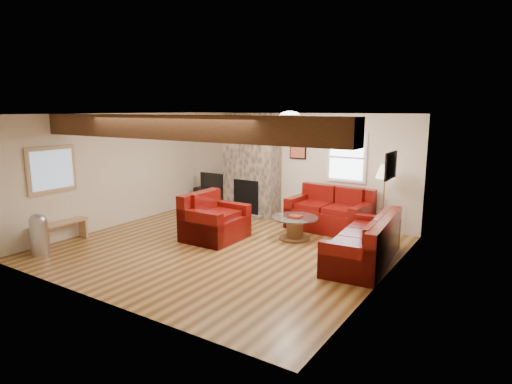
{
  "coord_description": "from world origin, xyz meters",
  "views": [
    {
      "loc": [
        4.73,
        -6.2,
        2.59
      ],
      "look_at": [
        0.48,
        0.4,
        1.06
      ],
      "focal_mm": 30.0,
      "sensor_mm": 36.0,
      "label": 1
    }
  ],
  "objects_px": {
    "loveseat": "(329,209)",
    "armchair_red": "(215,217)",
    "sofa_three": "(363,239)",
    "coffee_table": "(295,228)",
    "floor_lamp": "(385,176)",
    "tv_cabinet": "(214,198)",
    "television": "(213,181)"
  },
  "relations": [
    {
      "from": "coffee_table",
      "to": "floor_lamp",
      "type": "distance_m",
      "value": 2.1
    },
    {
      "from": "armchair_red",
      "to": "coffee_table",
      "type": "xyz_separation_m",
      "value": [
        1.36,
        0.86,
        -0.23
      ]
    },
    {
      "from": "armchair_red",
      "to": "coffee_table",
      "type": "distance_m",
      "value": 1.62
    },
    {
      "from": "loveseat",
      "to": "television",
      "type": "xyz_separation_m",
      "value": [
        -3.42,
        0.3,
        0.28
      ]
    },
    {
      "from": "sofa_three",
      "to": "tv_cabinet",
      "type": "relative_size",
      "value": 2.01
    },
    {
      "from": "floor_lamp",
      "to": "armchair_red",
      "type": "bearing_deg",
      "value": -144.19
    },
    {
      "from": "sofa_three",
      "to": "loveseat",
      "type": "relative_size",
      "value": 1.23
    },
    {
      "from": "armchair_red",
      "to": "television",
      "type": "xyz_separation_m",
      "value": [
        -1.76,
        2.18,
        0.27
      ]
    },
    {
      "from": "loveseat",
      "to": "armchair_red",
      "type": "bearing_deg",
      "value": -126.81
    },
    {
      "from": "tv_cabinet",
      "to": "television",
      "type": "xyz_separation_m",
      "value": [
        0.0,
        0.0,
        0.47
      ]
    },
    {
      "from": "tv_cabinet",
      "to": "armchair_red",
      "type": "bearing_deg",
      "value": -51.12
    },
    {
      "from": "tv_cabinet",
      "to": "floor_lamp",
      "type": "bearing_deg",
      "value": -2.21
    },
    {
      "from": "loveseat",
      "to": "armchair_red",
      "type": "height_order",
      "value": "armchair_red"
    },
    {
      "from": "armchair_red",
      "to": "coffee_table",
      "type": "bearing_deg",
      "value": -58.1
    },
    {
      "from": "loveseat",
      "to": "armchair_red",
      "type": "xyz_separation_m",
      "value": [
        -1.66,
        -1.88,
        0.01
      ]
    },
    {
      "from": "coffee_table",
      "to": "television",
      "type": "height_order",
      "value": "television"
    },
    {
      "from": "loveseat",
      "to": "floor_lamp",
      "type": "bearing_deg",
      "value": 10.86
    },
    {
      "from": "sofa_three",
      "to": "armchair_red",
      "type": "height_order",
      "value": "armchair_red"
    },
    {
      "from": "loveseat",
      "to": "armchair_red",
      "type": "relative_size",
      "value": 1.5
    },
    {
      "from": "coffee_table",
      "to": "television",
      "type": "relative_size",
      "value": 1.29
    },
    {
      "from": "armchair_red",
      "to": "television",
      "type": "bearing_deg",
      "value": 38.35
    },
    {
      "from": "floor_lamp",
      "to": "television",
      "type": "bearing_deg",
      "value": 177.79
    },
    {
      "from": "loveseat",
      "to": "television",
      "type": "height_order",
      "value": "television"
    },
    {
      "from": "armchair_red",
      "to": "television",
      "type": "relative_size",
      "value": 1.57
    },
    {
      "from": "sofa_three",
      "to": "tv_cabinet",
      "type": "bearing_deg",
      "value": -116.59
    },
    {
      "from": "loveseat",
      "to": "coffee_table",
      "type": "height_order",
      "value": "loveseat"
    },
    {
      "from": "sofa_three",
      "to": "coffee_table",
      "type": "xyz_separation_m",
      "value": [
        -1.6,
        0.54,
        -0.18
      ]
    },
    {
      "from": "sofa_three",
      "to": "armchair_red",
      "type": "bearing_deg",
      "value": -88.82
    },
    {
      "from": "floor_lamp",
      "to": "sofa_three",
      "type": "bearing_deg",
      "value": -84.25
    },
    {
      "from": "sofa_three",
      "to": "floor_lamp",
      "type": "height_order",
      "value": "floor_lamp"
    },
    {
      "from": "loveseat",
      "to": "tv_cabinet",
      "type": "distance_m",
      "value": 3.44
    },
    {
      "from": "armchair_red",
      "to": "floor_lamp",
      "type": "height_order",
      "value": "floor_lamp"
    }
  ]
}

